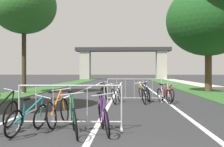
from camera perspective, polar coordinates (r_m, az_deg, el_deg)
name	(u,v)px	position (r m, az deg, el deg)	size (l,w,h in m)	color
grass_verge_left	(59,86)	(29.07, -10.21, -2.33)	(2.47, 62.49, 0.05)	#2D5B26
grass_verge_right	(181,86)	(28.76, 13.21, -2.36)	(2.47, 62.49, 0.05)	#2D5B26
sidewalk_path_right	(205,86)	(29.27, 17.69, -2.30)	(2.18, 62.49, 0.08)	#ADA89E
lane_stripe_center	(117,91)	(20.84, 0.89, -3.42)	(0.14, 36.15, 0.01)	silver
lane_stripe_right_lane	(153,91)	(20.91, 7.90, -3.41)	(0.14, 36.15, 0.01)	silver
lane_stripe_left_lane	(81,91)	(21.09, -6.05, -3.38)	(0.14, 36.15, 0.01)	silver
overpass_bridge	(123,58)	(54.42, 2.16, 2.94)	(17.52, 2.94, 5.87)	#2D2D30
tree_left_cypress_far	(24,6)	(19.83, -16.73, 12.36)	(4.11, 4.11, 7.27)	#3D2D1E
tree_right_maple_mid	(208,20)	(20.95, 18.21, 9.78)	(5.61, 5.61, 7.21)	#4C3823
crowd_barrier_nearest	(70,107)	(7.01, -8.11, -6.49)	(2.49, 0.52, 1.05)	#ADADB2
crowd_barrier_second	(134,90)	(13.25, 4.37, -3.29)	(2.48, 0.45, 1.05)	#ADADB2
bicycle_orange_1	(58,111)	(7.58, -10.43, -7.16)	(0.54, 1.69, 0.93)	black
bicycle_blue_2	(146,94)	(12.82, 6.60, -4.06)	(0.77, 1.77, 0.96)	black
bicycle_red_3	(167,94)	(13.78, 10.61, -3.92)	(0.62, 1.66, 0.83)	black
bicycle_purple_4	(103,117)	(6.57, -1.70, -8.42)	(0.48, 1.59, 0.93)	black
bicycle_teal_5	(28,118)	(6.75, -15.94, -8.35)	(0.69, 1.63, 0.83)	black
bicycle_white_6	(164,95)	(12.96, 10.10, -4.13)	(0.56, 1.67, 0.93)	black
bicycle_silver_7	(116,95)	(12.74, 0.85, -4.10)	(0.68, 1.75, 0.92)	black
bicycle_green_8	(74,117)	(6.41, -7.48, -8.45)	(0.53, 1.63, 0.95)	black
bicycle_yellow_9	(144,93)	(13.77, 6.21, -3.85)	(0.71, 1.56, 0.92)	black
bicycle_black_10	(104,93)	(13.87, -1.57, -3.81)	(0.44, 1.65, 0.90)	black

